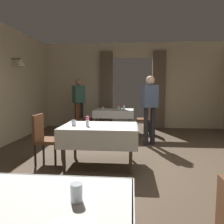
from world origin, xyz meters
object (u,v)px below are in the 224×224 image
Objects in this scene: flower_vase_mid at (87,121)px; chair_far_right at (146,117)px; glass_near_b at (76,193)px; chair_mid_left at (44,136)px; dining_table_far at (114,112)px; glass_far_b at (124,107)px; flower_vase_far at (119,107)px; person_waiter_by_doorway at (150,104)px; dining_table_mid at (100,131)px; glass_far_c at (103,108)px; glass_mid_b at (74,123)px; plate_far_d at (109,110)px; person_diner_standing_aside at (79,100)px; chair_far_left at (82,117)px.

chair_far_right is at bearing 68.76° from flower_vase_mid.
chair_mid_left is at bearing 115.96° from glass_near_b.
dining_table_far is 0.37m from glass_far_b.
flower_vase_far reaches higher than dining_table_far.
person_waiter_by_doorway is (0.00, -1.44, 0.51)m from chair_far_right.
glass_far_c reaches higher than dining_table_mid.
dining_table_mid is 3.17m from chair_far_right.
glass_mid_b is 2.21m from person_waiter_by_doorway.
plate_far_d is at bearing 92.24° from dining_table_mid.
flower_vase_mid is (-0.46, 2.55, 0.05)m from glass_near_b.
person_diner_standing_aside is at bearing 174.13° from flower_vase_far.
glass_far_c is at bearing 75.78° from chair_mid_left.
glass_far_c is (-0.35, -0.02, 0.13)m from dining_table_far.
chair_far_left is 5.66m from glass_near_b.
chair_far_left reaches higher than flower_vase_far.
glass_far_c is 1.94m from person_waiter_by_doorway.
glass_near_b reaches higher than dining_table_mid.
chair_mid_left is at bearing -88.79° from person_diner_standing_aside.
dining_table_far is 6.62× the size of flower_vase_mid.
dining_table_mid is 2.74m from plate_far_d.
chair_mid_left is 0.68m from glass_mid_b.
glass_mid_b is 2.83m from plate_far_d.
flower_vase_mid is (0.87, -0.17, 0.34)m from chair_mid_left.
dining_table_far is 1.33× the size of chair_mid_left.
dining_table_far is at bearing -153.44° from glass_far_b.
person_diner_standing_aside is at bearing 91.21° from chair_mid_left.
glass_far_b is (0.78, 3.17, 0.01)m from glass_mid_b.
glass_far_b is (0.30, 0.15, 0.15)m from dining_table_far.
chair_far_left is 0.72m from glass_far_c.
person_waiter_by_doorway is (2.01, -1.28, 0.51)m from chair_far_left.
glass_near_b is 1.06× the size of glass_mid_b.
person_waiter_by_doorway is (1.12, -1.18, 0.27)m from plate_far_d.
chair_far_right is 3.37m from flower_vase_mid.
plate_far_d is (-0.42, -0.37, -0.05)m from glass_far_b.
chair_mid_left is 7.91× the size of glass_far_b.
glass_mid_b is 3.01m from glass_far_c.
glass_far_c is (0.13, 3.00, -0.01)m from glass_mid_b.
dining_table_far is 1.20m from person_diner_standing_aside.
glass_far_b is at bearing 84.26° from dining_table_mid.
flower_vase_far is at bearing -5.87° from person_diner_standing_aside.
glass_far_b is at bearing 41.27° from plate_far_d.
chair_far_left is 2.97m from glass_mid_b.
flower_vase_far is 0.26m from glass_far_b.
dining_table_far is 5.64m from glass_near_b.
chair_mid_left and chair_far_right have the same top height.
glass_far_b reaches higher than glass_near_b.
chair_mid_left is at bearing -91.58° from chair_far_left.
chair_mid_left is 0.95m from flower_vase_mid.
glass_near_b is at bearing -83.99° from glass_far_c.
chair_mid_left is 1.00× the size of chair_far_left.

